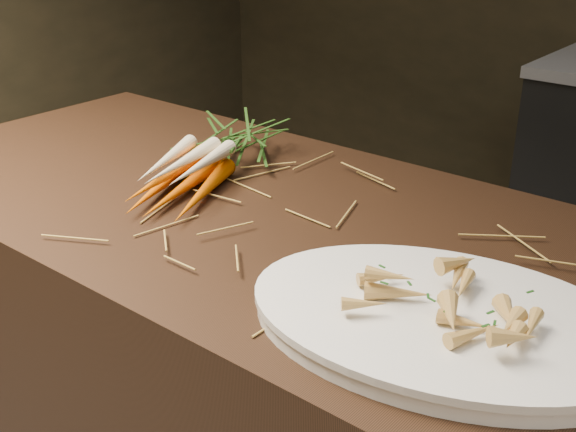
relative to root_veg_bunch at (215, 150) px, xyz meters
The scene contains 4 objects.
straw_bedding 0.61m from the root_veg_bunch, ahead, with size 1.40×0.60×0.02m, color olive, non-canonical shape.
root_veg_bunch is the anchor object (origin of this frame).
serving_platter 0.64m from the root_veg_bunch, 20.38° to the right, with size 0.47×0.32×0.03m, color white, non-canonical shape.
roasted_veg_heap 0.64m from the root_veg_bunch, 20.38° to the right, with size 0.23×0.17×0.05m, color #A36C31, non-canonical shape.
Camera 1 is at (0.32, -0.54, 1.39)m, focal length 45.00 mm.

